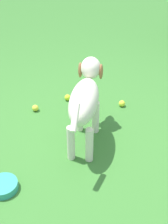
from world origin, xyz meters
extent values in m
plane|color=#38722D|center=(0.00, 0.00, 0.00)|extent=(14.00, 14.00, 0.00)
ellipsoid|color=silver|center=(-0.11, -0.10, 0.45)|extent=(0.54, 0.60, 0.26)
cylinder|color=silver|center=(0.07, -0.21, 0.16)|extent=(0.06, 0.06, 0.32)
cylinder|color=silver|center=(-0.05, -0.30, 0.16)|extent=(0.06, 0.06, 0.32)
cylinder|color=silver|center=(-0.17, 0.09, 0.16)|extent=(0.06, 0.06, 0.32)
cylinder|color=silver|center=(-0.28, 0.00, 0.16)|extent=(0.06, 0.06, 0.32)
ellipsoid|color=silver|center=(0.11, -0.38, 0.56)|extent=(0.26, 0.26, 0.19)
ellipsoid|color=#9E663D|center=(0.16, -0.45, 0.54)|extent=(0.15, 0.16, 0.08)
sphere|color=black|center=(0.20, -0.50, 0.54)|extent=(0.03, 0.03, 0.03)
ellipsoid|color=#9E663D|center=(0.18, -0.31, 0.54)|extent=(0.07, 0.07, 0.14)
ellipsoid|color=#9E663D|center=(0.03, -0.43, 0.54)|extent=(0.07, 0.07, 0.14)
cylinder|color=silver|center=(-0.33, 0.18, 0.54)|extent=(0.15, 0.18, 0.15)
sphere|color=#C8E429|center=(0.53, -0.45, 0.03)|extent=(0.07, 0.07, 0.07)
sphere|color=yellow|center=(0.07, -0.79, 0.03)|extent=(0.07, 0.07, 0.07)
sphere|color=#D1D239|center=(0.60, -0.08, 0.03)|extent=(0.07, 0.07, 0.07)
cylinder|color=teal|center=(-0.08, 0.68, 0.03)|extent=(0.22, 0.22, 0.06)
camera|label=1|loc=(-1.59, 1.25, 1.75)|focal=48.23mm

